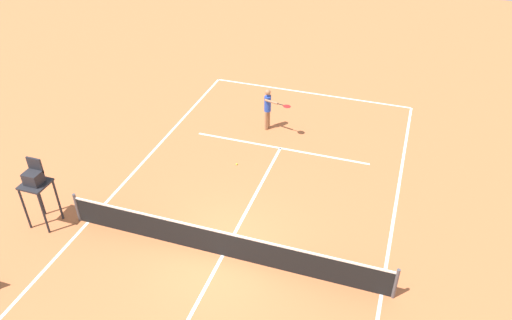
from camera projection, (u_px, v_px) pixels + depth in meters
ground_plane at (223, 255)px, 14.92m from camera, size 60.00×60.00×0.00m
court_lines at (223, 255)px, 14.92m from camera, size 9.49×22.62×0.01m
tennis_net at (222, 243)px, 14.64m from camera, size 10.09×0.10×1.07m
player_serving at (269, 106)px, 20.37m from camera, size 1.26×0.83×1.82m
tennis_ball at (237, 164)px, 18.79m from camera, size 0.07×0.07×0.07m
umpire_chair at (35, 183)px, 15.22m from camera, size 0.80×0.80×2.41m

